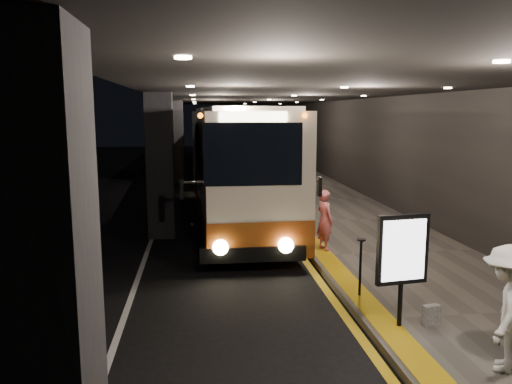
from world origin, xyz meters
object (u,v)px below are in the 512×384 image
coach_main (234,169)px  stanchion_post (360,268)px  passenger_boarding (325,220)px  bag_polka (431,315)px  coach_second (218,149)px  info_sign (403,252)px  passenger_waiting_white (506,308)px

coach_main → stanchion_post: bearing=-77.9°
passenger_boarding → bag_polka: (0.65, -4.89, -0.64)m
coach_second → bag_polka: coach_second is taller
info_sign → coach_second: bearing=88.1°
bag_polka → stanchion_post: 1.74m
coach_main → stanchion_post: coach_main is taller
coach_main → passenger_boarding: size_ratio=7.57×
coach_second → passenger_boarding: 16.64m
passenger_boarding → stanchion_post: 3.41m
coach_second → bag_polka: 21.60m
passenger_boarding → bag_polka: bearing=168.2°
coach_main → passenger_boarding: bearing=-66.6°
coach_second → stanchion_post: (2.02, -19.89, -0.91)m
coach_main → bag_polka: coach_main is taller
bag_polka → coach_main: bearing=106.4°
passenger_waiting_white → info_sign: info_sign is taller
coach_main → passenger_waiting_white: coach_main is taller
coach_main → passenger_boarding: coach_main is taller
coach_second → stanchion_post: size_ratio=9.43×
coach_main → coach_second: 12.03m
passenger_boarding → stanchion_post: size_ratio=1.41×
passenger_waiting_white → stanchion_post: size_ratio=1.57×
passenger_boarding → coach_second: bearing=-11.9°
info_sign → stanchion_post: (-0.22, 1.48, -0.76)m
bag_polka → stanchion_post: size_ratio=0.31×
coach_main → bag_polka: 9.86m
passenger_boarding → bag_polka: passenger_boarding is taller
coach_main → info_sign: size_ratio=6.26×
passenger_boarding → coach_main: bearing=5.9°
passenger_waiting_white → stanchion_post: 3.25m
coach_second → info_sign: 21.49m
passenger_waiting_white → bag_polka: 1.74m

